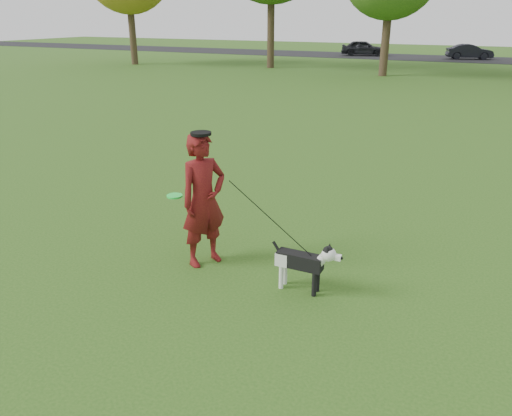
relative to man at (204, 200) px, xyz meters
The scene contains 7 objects.
ground 1.55m from the man, 11.54° to the right, with size 120.00×120.00×0.00m, color #285116.
road 39.79m from the man, 88.30° to the left, with size 120.00×7.00×0.02m, color black.
man is the anchor object (origin of this frame).
dog 1.71m from the man, ahead, with size 0.98×0.20×0.74m.
car_left 40.49m from the man, 100.92° to the left, with size 1.53×3.81×1.30m, color black.
car_mid 39.77m from the man, 88.52° to the left, with size 1.24×3.55×1.17m, color black.
man_held_items 1.06m from the man, ahead, with size 2.32×0.33×1.47m.
Camera 1 is at (2.36, -5.45, 3.46)m, focal length 35.00 mm.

